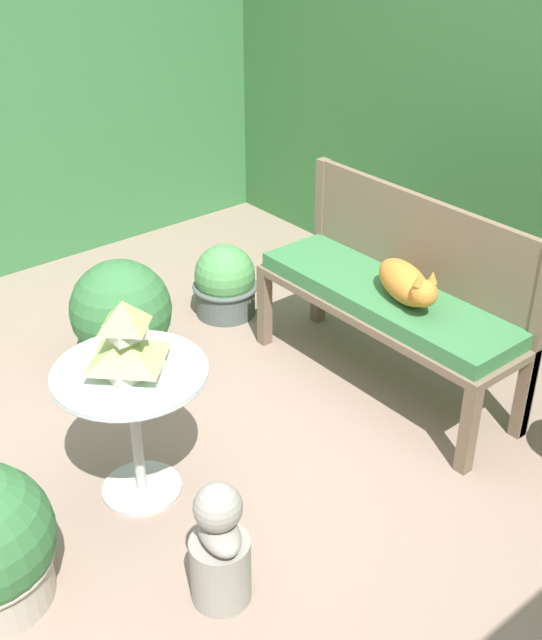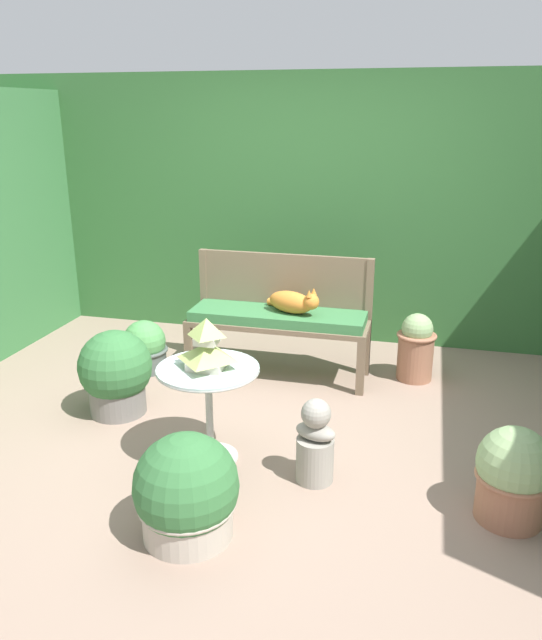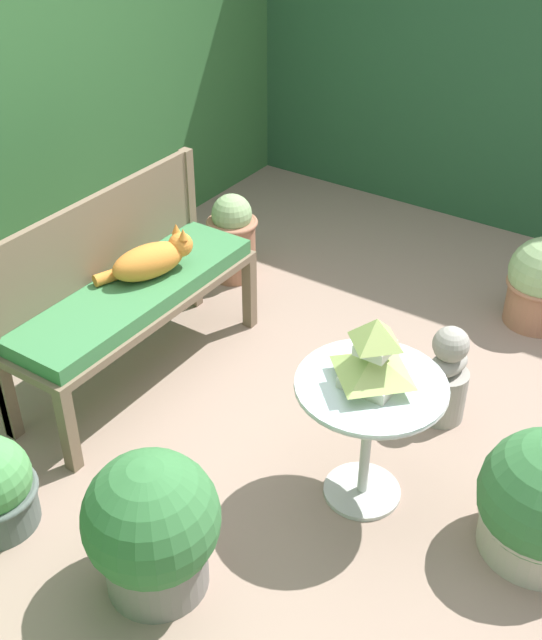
{
  "view_description": "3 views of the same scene",
  "coord_description": "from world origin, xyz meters",
  "px_view_note": "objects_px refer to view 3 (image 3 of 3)",
  "views": [
    {
      "loc": [
        2.13,
        -1.67,
        2.34
      ],
      "look_at": [
        -0.24,
        0.28,
        0.56
      ],
      "focal_mm": 45.0,
      "sensor_mm": 36.0,
      "label": 1
    },
    {
      "loc": [
        0.99,
        -3.65,
        2.06
      ],
      "look_at": [
        -0.04,
        0.37,
        0.66
      ],
      "focal_mm": 35.0,
      "sensor_mm": 36.0,
      "label": 2
    },
    {
      "loc": [
        -2.49,
        -1.5,
        2.6
      ],
      "look_at": [
        0.02,
        0.19,
        0.54
      ],
      "focal_mm": 45.0,
      "sensor_mm": 36.0,
      "label": 3
    }
  ],
  "objects_px": {
    "patio_table": "(369,409)",
    "pagoda_birdhouse": "(374,357)",
    "cat": "(152,259)",
    "potted_plant_hedge_corner": "(541,283)",
    "garden_bust": "(446,378)",
    "potted_plant_path_edge": "(152,528)",
    "potted_plant_table_near": "(232,236)",
    "garden_bench": "(135,299)"
  },
  "relations": [
    {
      "from": "patio_table",
      "to": "pagoda_birdhouse",
      "type": "xyz_separation_m",
      "value": [
        0.0,
        0.0,
        0.26
      ]
    },
    {
      "from": "cat",
      "to": "potted_plant_hedge_corner",
      "type": "distance_m",
      "value": 2.17
    },
    {
      "from": "garden_bust",
      "to": "potted_plant_path_edge",
      "type": "height_order",
      "value": "potted_plant_path_edge"
    },
    {
      "from": "potted_plant_hedge_corner",
      "to": "potted_plant_path_edge",
      "type": "relative_size",
      "value": 0.86
    },
    {
      "from": "patio_table",
      "to": "potted_plant_table_near",
      "type": "distance_m",
      "value": 1.96
    },
    {
      "from": "garden_bench",
      "to": "pagoda_birdhouse",
      "type": "distance_m",
      "value": 1.38
    },
    {
      "from": "patio_table",
      "to": "pagoda_birdhouse",
      "type": "relative_size",
      "value": 2.01
    },
    {
      "from": "garden_bust",
      "to": "potted_plant_table_near",
      "type": "distance_m",
      "value": 1.71
    },
    {
      "from": "potted_plant_path_edge",
      "to": "potted_plant_hedge_corner",
      "type": "bearing_deg",
      "value": -13.27
    },
    {
      "from": "garden_bench",
      "to": "garden_bust",
      "type": "relative_size",
      "value": 2.79
    },
    {
      "from": "patio_table",
      "to": "potted_plant_table_near",
      "type": "relative_size",
      "value": 1.13
    },
    {
      "from": "potted_plant_table_near",
      "to": "potted_plant_path_edge",
      "type": "xyz_separation_m",
      "value": [
        -2.03,
        -1.13,
        0.03
      ]
    },
    {
      "from": "garden_bench",
      "to": "patio_table",
      "type": "bearing_deg",
      "value": -94.1
    },
    {
      "from": "potted_plant_hedge_corner",
      "to": "cat",
      "type": "bearing_deg",
      "value": 134.82
    },
    {
      "from": "potted_plant_table_near",
      "to": "garden_bench",
      "type": "bearing_deg",
      "value": -169.22
    },
    {
      "from": "cat",
      "to": "potted_plant_table_near",
      "type": "bearing_deg",
      "value": 33.11
    },
    {
      "from": "patio_table",
      "to": "potted_plant_path_edge",
      "type": "distance_m",
      "value": 0.97
    },
    {
      "from": "cat",
      "to": "potted_plant_hedge_corner",
      "type": "xyz_separation_m",
      "value": [
        1.5,
        -1.51,
        -0.38
      ]
    },
    {
      "from": "garden_bench",
      "to": "potted_plant_table_near",
      "type": "relative_size",
      "value": 2.63
    },
    {
      "from": "cat",
      "to": "potted_plant_path_edge",
      "type": "distance_m",
      "value": 1.45
    },
    {
      "from": "pagoda_birdhouse",
      "to": "potted_plant_table_near",
      "type": "xyz_separation_m",
      "value": [
        1.18,
        1.56,
        -0.47
      ]
    },
    {
      "from": "cat",
      "to": "potted_plant_path_edge",
      "type": "xyz_separation_m",
      "value": [
        -1.08,
        -0.9,
        -0.34
      ]
    },
    {
      "from": "potted_plant_table_near",
      "to": "potted_plant_hedge_corner",
      "type": "distance_m",
      "value": 1.82
    },
    {
      "from": "garden_bench",
      "to": "patio_table",
      "type": "distance_m",
      "value": 1.36
    },
    {
      "from": "pagoda_birdhouse",
      "to": "garden_bust",
      "type": "distance_m",
      "value": 0.84
    },
    {
      "from": "cat",
      "to": "patio_table",
      "type": "xyz_separation_m",
      "value": [
        -0.22,
        -1.34,
        -0.16
      ]
    },
    {
      "from": "cat",
      "to": "garden_bench",
      "type": "bearing_deg",
      "value": -167.01
    },
    {
      "from": "cat",
      "to": "patio_table",
      "type": "height_order",
      "value": "cat"
    },
    {
      "from": "patio_table",
      "to": "garden_bust",
      "type": "bearing_deg",
      "value": -6.14
    },
    {
      "from": "cat",
      "to": "potted_plant_hedge_corner",
      "type": "bearing_deg",
      "value": -25.13
    },
    {
      "from": "cat",
      "to": "pagoda_birdhouse",
      "type": "bearing_deg",
      "value": -79.41
    },
    {
      "from": "cat",
      "to": "garden_bust",
      "type": "distance_m",
      "value": 1.53
    },
    {
      "from": "cat",
      "to": "potted_plant_path_edge",
      "type": "bearing_deg",
      "value": -119.9
    },
    {
      "from": "potted_plant_table_near",
      "to": "potted_plant_path_edge",
      "type": "distance_m",
      "value": 2.32
    },
    {
      "from": "potted_plant_table_near",
      "to": "potted_plant_hedge_corner",
      "type": "height_order",
      "value": "potted_plant_table_near"
    },
    {
      "from": "patio_table",
      "to": "potted_plant_path_edge",
      "type": "bearing_deg",
      "value": 153.12
    },
    {
      "from": "pagoda_birdhouse",
      "to": "garden_bench",
      "type": "bearing_deg",
      "value": 85.9
    },
    {
      "from": "garden_bust",
      "to": "potted_plant_hedge_corner",
      "type": "bearing_deg",
      "value": 9.95
    },
    {
      "from": "garden_bench",
      "to": "garden_bust",
      "type": "bearing_deg",
      "value": -68.19
    },
    {
      "from": "patio_table",
      "to": "garden_bust",
      "type": "distance_m",
      "value": 0.71
    },
    {
      "from": "patio_table",
      "to": "potted_plant_path_edge",
      "type": "relative_size",
      "value": 1.01
    },
    {
      "from": "potted_plant_table_near",
      "to": "potted_plant_hedge_corner",
      "type": "bearing_deg",
      "value": -72.39
    }
  ]
}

